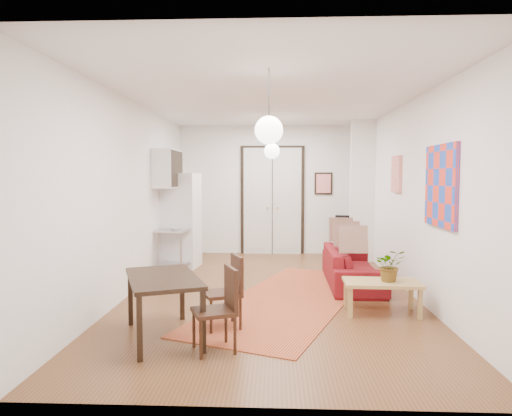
{
  "coord_description": "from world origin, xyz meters",
  "views": [
    {
      "loc": [
        0.07,
        -6.86,
        1.76
      ],
      "look_at": [
        -0.24,
        0.5,
        1.25
      ],
      "focal_mm": 32.0,
      "sensor_mm": 36.0,
      "label": 1
    }
  ],
  "objects_px": {
    "kitchen_counter": "(178,244)",
    "dining_chair_near": "(223,285)",
    "sofa": "(352,266)",
    "dining_table": "(163,283)",
    "black_side_chair": "(345,232)",
    "coffee_table": "(382,285)",
    "dining_chair_far": "(215,301)",
    "fridge": "(181,220)"
  },
  "relations": [
    {
      "from": "kitchen_counter",
      "to": "dining_chair_near",
      "type": "xyz_separation_m",
      "value": [
        1.21,
        -3.15,
        -0.01
      ]
    },
    {
      "from": "sofa",
      "to": "dining_chair_near",
      "type": "bearing_deg",
      "value": 139.72
    },
    {
      "from": "dining_table",
      "to": "black_side_chair",
      "type": "distance_m",
      "value": 5.95
    },
    {
      "from": "dining_table",
      "to": "coffee_table",
      "type": "bearing_deg",
      "value": 20.91
    },
    {
      "from": "dining_chair_far",
      "to": "black_side_chair",
      "type": "bearing_deg",
      "value": 136.59
    },
    {
      "from": "kitchen_counter",
      "to": "dining_chair_far",
      "type": "distance_m",
      "value": 4.03
    },
    {
      "from": "fridge",
      "to": "dining_chair_near",
      "type": "height_order",
      "value": "fridge"
    },
    {
      "from": "dining_chair_far",
      "to": "sofa",
      "type": "bearing_deg",
      "value": 124.5
    },
    {
      "from": "coffee_table",
      "to": "black_side_chair",
      "type": "xyz_separation_m",
      "value": [
        0.18,
        4.29,
        0.17
      ]
    },
    {
      "from": "dining_chair_far",
      "to": "coffee_table",
      "type": "bearing_deg",
      "value": 100.27
    },
    {
      "from": "dining_chair_far",
      "to": "kitchen_counter",
      "type": "bearing_deg",
      "value": 175.32
    },
    {
      "from": "fridge",
      "to": "black_side_chair",
      "type": "relative_size",
      "value": 1.97
    },
    {
      "from": "dining_chair_far",
      "to": "fridge",
      "type": "bearing_deg",
      "value": 174.15
    },
    {
      "from": "dining_chair_far",
      "to": "black_side_chair",
      "type": "xyz_separation_m",
      "value": [
        2.16,
        5.54,
        0.06
      ]
    },
    {
      "from": "dining_table",
      "to": "black_side_chair",
      "type": "xyz_separation_m",
      "value": [
        2.76,
        5.27,
        -0.06
      ]
    },
    {
      "from": "coffee_table",
      "to": "fridge",
      "type": "height_order",
      "value": "fridge"
    },
    {
      "from": "coffee_table",
      "to": "dining_chair_near",
      "type": "xyz_separation_m",
      "value": [
        -1.98,
        -0.55,
        0.12
      ]
    },
    {
      "from": "kitchen_counter",
      "to": "dining_chair_near",
      "type": "distance_m",
      "value": 3.37
    },
    {
      "from": "black_side_chair",
      "to": "dining_table",
      "type": "bearing_deg",
      "value": 77.07
    },
    {
      "from": "dining_table",
      "to": "kitchen_counter",
      "type": "bearing_deg",
      "value": 99.59
    },
    {
      "from": "sofa",
      "to": "coffee_table",
      "type": "distance_m",
      "value": 1.58
    },
    {
      "from": "fridge",
      "to": "black_side_chair",
      "type": "height_order",
      "value": "fridge"
    },
    {
      "from": "dining_chair_near",
      "to": "dining_chair_far",
      "type": "distance_m",
      "value": 0.7
    },
    {
      "from": "kitchen_counter",
      "to": "dining_table",
      "type": "distance_m",
      "value": 3.64
    },
    {
      "from": "kitchen_counter",
      "to": "black_side_chair",
      "type": "bearing_deg",
      "value": 34.62
    },
    {
      "from": "dining_chair_near",
      "to": "coffee_table",
      "type": "bearing_deg",
      "value": 83.55
    },
    {
      "from": "sofa",
      "to": "black_side_chair",
      "type": "height_order",
      "value": "black_side_chair"
    },
    {
      "from": "fridge",
      "to": "dining_chair_far",
      "type": "height_order",
      "value": "fridge"
    },
    {
      "from": "dining_chair_near",
      "to": "kitchen_counter",
      "type": "bearing_deg",
      "value": 178.88
    },
    {
      "from": "fridge",
      "to": "dining_table",
      "type": "height_order",
      "value": "fridge"
    },
    {
      "from": "sofa",
      "to": "fridge",
      "type": "relative_size",
      "value": 1.12
    },
    {
      "from": "coffee_table",
      "to": "dining_table",
      "type": "relative_size",
      "value": 0.69
    },
    {
      "from": "sofa",
      "to": "dining_table",
      "type": "height_order",
      "value": "dining_table"
    },
    {
      "from": "kitchen_counter",
      "to": "fridge",
      "type": "bearing_deg",
      "value": 98.0
    },
    {
      "from": "kitchen_counter",
      "to": "dining_table",
      "type": "xyz_separation_m",
      "value": [
        0.61,
        -3.58,
        0.11
      ]
    },
    {
      "from": "fridge",
      "to": "dining_chair_far",
      "type": "relative_size",
      "value": 2.15
    },
    {
      "from": "dining_table",
      "to": "fridge",
      "type": "bearing_deg",
      "value": 98.87
    },
    {
      "from": "kitchen_counter",
      "to": "fridge",
      "type": "distance_m",
      "value": 0.51
    },
    {
      "from": "fridge",
      "to": "dining_chair_far",
      "type": "xyz_separation_m",
      "value": [
        1.21,
        -4.15,
        -0.42
      ]
    },
    {
      "from": "fridge",
      "to": "black_side_chair",
      "type": "xyz_separation_m",
      "value": [
        3.37,
        1.39,
        -0.37
      ]
    },
    {
      "from": "coffee_table",
      "to": "dining_chair_near",
      "type": "bearing_deg",
      "value": -164.39
    },
    {
      "from": "sofa",
      "to": "black_side_chair",
      "type": "bearing_deg",
      "value": -5.25
    }
  ]
}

